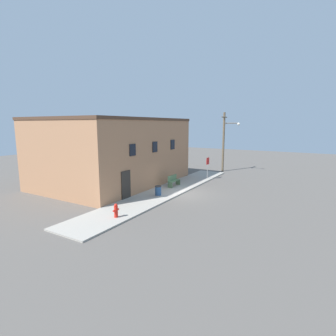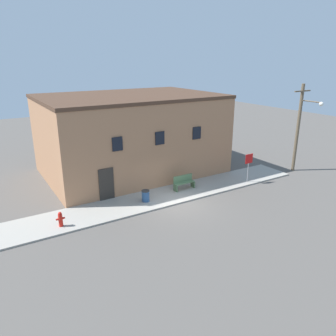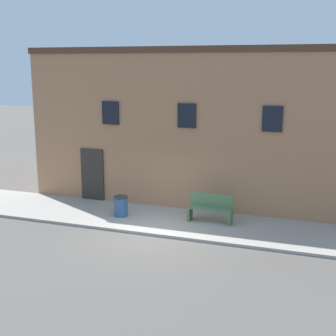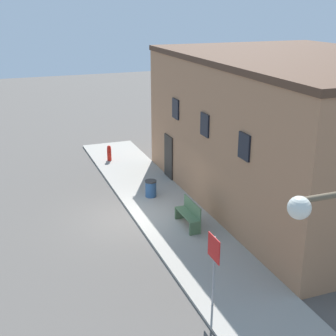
% 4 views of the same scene
% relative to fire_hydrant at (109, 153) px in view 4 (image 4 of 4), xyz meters
% --- Properties ---
extents(ground_plane, '(80.00, 80.00, 0.00)m').
position_rel_fire_hydrant_xyz_m(ground_plane, '(7.16, -0.82, -0.52)').
color(ground_plane, '#56514C').
extents(sidewalk, '(20.96, 2.96, 0.10)m').
position_rel_fire_hydrant_xyz_m(sidewalk, '(7.16, 0.66, -0.47)').
color(sidewalk, '#9E998E').
rests_on(sidewalk, ground).
extents(brick_building, '(13.40, 9.36, 6.19)m').
position_rel_fire_hydrant_xyz_m(brick_building, '(7.50, 6.76, 2.57)').
color(brick_building, '#A87551').
rests_on(brick_building, ground).
extents(fire_hydrant, '(0.48, 0.23, 0.85)m').
position_rel_fire_hydrant_xyz_m(fire_hydrant, '(0.00, 0.00, 0.00)').
color(fire_hydrant, red).
rests_on(fire_hydrant, sidewalk).
extents(stop_sign, '(0.70, 0.06, 2.16)m').
position_rel_fire_hydrant_xyz_m(stop_sign, '(13.54, -0.37, 1.10)').
color(stop_sign, gray).
rests_on(stop_sign, sidewalk).
extents(bench, '(1.54, 0.44, 1.00)m').
position_rel_fire_hydrant_xyz_m(bench, '(8.75, 0.95, 0.06)').
color(bench, '#4C6B47').
rests_on(bench, sidewalk).
extents(trash_bin, '(0.51, 0.51, 0.74)m').
position_rel_fire_hydrant_xyz_m(trash_bin, '(5.49, 0.52, -0.05)').
color(trash_bin, '#2D517F').
rests_on(trash_bin, sidewalk).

